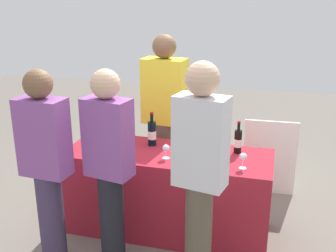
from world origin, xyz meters
TOP-DOWN VIEW (x-y plane):
  - ground_plane at (0.00, 0.00)m, footprint 12.00×12.00m
  - tasting_table at (0.00, 0.00)m, footprint 1.84×0.68m
  - wine_bottle_0 at (-0.60, 0.08)m, footprint 0.07×0.07m
  - wine_bottle_1 at (-0.44, 0.12)m, footprint 0.07×0.07m
  - wine_bottle_2 at (-0.19, 0.14)m, footprint 0.08×0.08m
  - wine_bottle_3 at (0.60, 0.16)m, footprint 0.07×0.07m
  - wine_glass_0 at (-0.60, -0.13)m, footprint 0.07×0.07m
  - wine_glass_1 at (0.02, -0.13)m, footprint 0.07×0.07m
  - wine_glass_2 at (0.37, -0.08)m, footprint 0.08×0.08m
  - wine_glass_3 at (0.50, -0.11)m, footprint 0.07×0.07m
  - wine_glass_4 at (0.68, -0.17)m, footprint 0.07×0.07m
  - ice_bucket at (-0.56, -0.07)m, footprint 0.21×0.21m
  - server_pouring at (-0.19, 0.56)m, footprint 0.45×0.28m
  - guest_0 at (-0.77, -0.74)m, footprint 0.38×0.23m
  - guest_1 at (-0.29, -0.63)m, footprint 0.38×0.26m
  - guest_2 at (0.43, -0.72)m, footprint 0.39×0.26m
  - menu_board at (0.87, 1.00)m, footprint 0.57×0.05m

SIDE VIEW (x-z plane):
  - ground_plane at x=0.00m, z-range 0.00..0.00m
  - tasting_table at x=0.00m, z-range 0.00..0.77m
  - menu_board at x=0.87m, z-range 0.00..0.83m
  - wine_glass_1 at x=0.02m, z-range 0.80..0.92m
  - ice_bucket at x=-0.56m, z-range 0.77..0.96m
  - wine_glass_4 at x=0.68m, z-range 0.80..0.93m
  - wine_glass_3 at x=0.50m, z-range 0.80..0.94m
  - wine_glass_0 at x=-0.60m, z-range 0.80..0.94m
  - wine_glass_2 at x=0.37m, z-range 0.80..0.94m
  - wine_bottle_3 at x=0.60m, z-range 0.73..1.03m
  - wine_bottle_0 at x=-0.60m, z-range 0.73..1.04m
  - guest_0 at x=-0.77m, z-range 0.08..1.70m
  - wine_bottle_1 at x=-0.44m, z-range 0.73..1.05m
  - wine_bottle_2 at x=-0.19m, z-range 0.73..1.05m
  - guest_1 at x=-0.29m, z-range 0.08..1.71m
  - server_pouring at x=-0.19m, z-range 0.07..1.83m
  - guest_2 at x=0.43m, z-range 0.10..1.82m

